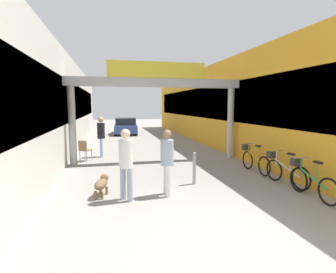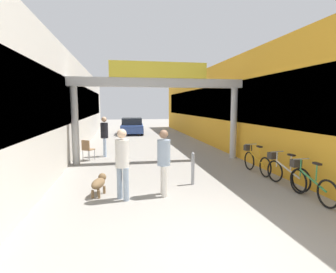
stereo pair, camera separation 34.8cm
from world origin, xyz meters
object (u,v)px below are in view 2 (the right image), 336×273
bicycle_green_nearest (309,182)px  pedestrian_with_dog (122,159)px  bicycle_orange_third (255,160)px  bollard_post_metal (193,168)px  parked_car_blue (132,126)px  cafe_chair_wood_nearer (87,148)px  pedestrian_carrying_crate (104,134)px  pedestrian_companion (164,158)px  dog_on_leash (99,183)px  bicycle_silver_second (284,171)px

bicycle_green_nearest → pedestrian_with_dog: bearing=170.4°
bicycle_orange_third → bollard_post_metal: (-2.53, -0.95, 0.06)m
bicycle_green_nearest → parked_car_blue: size_ratio=0.41×
bicycle_orange_third → cafe_chair_wood_nearer: bicycle_orange_third is taller
pedestrian_carrying_crate → cafe_chair_wood_nearer: (-0.67, -0.84, -0.52)m
bollard_post_metal → cafe_chair_wood_nearer: size_ratio=1.09×
bicycle_green_nearest → bollard_post_metal: (-2.55, 1.69, 0.06)m
pedestrian_with_dog → pedestrian_carrying_crate: bearing=97.5°
pedestrian_with_dog → parked_car_blue: size_ratio=0.44×
pedestrian_carrying_crate → cafe_chair_wood_nearer: bearing=-128.9°
pedestrian_with_dog → bollard_post_metal: 2.32m
bollard_post_metal → pedestrian_carrying_crate: bearing=120.0°
pedestrian_companion → parked_car_blue: pedestrian_companion is taller
bollard_post_metal → cafe_chair_wood_nearer: 5.35m
dog_on_leash → pedestrian_companion: bearing=-11.0°
bicycle_silver_second → bollard_post_metal: bearing=167.2°
pedestrian_with_dog → parked_car_blue: 15.39m
bicycle_orange_third → dog_on_leash: bearing=-164.8°
cafe_chair_wood_nearer → dog_on_leash: bearing=-79.7°
pedestrian_with_dog → bicycle_green_nearest: pedestrian_with_dog is taller
pedestrian_carrying_crate → dog_on_leash: bearing=-88.4°
bicycle_green_nearest → pedestrian_companion: bearing=165.8°
bicycle_silver_second → bollard_post_metal: bicycle_silver_second is taller
cafe_chair_wood_nearer → bollard_post_metal: bearing=-49.2°
pedestrian_carrying_crate → cafe_chair_wood_nearer: 1.19m
bicycle_green_nearest → bicycle_silver_second: same height
bicycle_silver_second → parked_car_blue: 15.50m
pedestrian_with_dog → pedestrian_carrying_crate: pedestrian_carrying_crate is taller
pedestrian_carrying_crate → dog_on_leash: (0.15, -5.35, -0.73)m
pedestrian_companion → bicycle_green_nearest: bearing=-14.2°
dog_on_leash → bicycle_orange_third: (5.21, 1.42, 0.11)m
pedestrian_carrying_crate → cafe_chair_wood_nearer: pedestrian_carrying_crate is taller
pedestrian_with_dog → cafe_chair_wood_nearer: 5.19m
dog_on_leash → bicycle_green_nearest: size_ratio=0.44×
pedestrian_with_dog → cafe_chair_wood_nearer: pedestrian_with_dog is taller
bicycle_green_nearest → bicycle_orange_third: 2.64m
bicycle_green_nearest → bicycle_orange_third: same height
pedestrian_with_dog → pedestrian_companion: bearing=6.8°
bicycle_orange_third → cafe_chair_wood_nearer: (-6.03, 3.10, 0.10)m
pedestrian_carrying_crate → dog_on_leash: pedestrian_carrying_crate is taller
bicycle_green_nearest → pedestrian_carrying_crate: bearing=129.3°
pedestrian_companion → parked_car_blue: 15.24m
bicycle_silver_second → cafe_chair_wood_nearer: 7.68m
bicycle_silver_second → bollard_post_metal: size_ratio=1.73×
pedestrian_with_dog → pedestrian_carrying_crate: 5.85m
bicycle_green_nearest → parked_car_blue: bearing=102.9°
bicycle_silver_second → parked_car_blue: size_ratio=0.41×
bollard_post_metal → cafe_chair_wood_nearer: bollard_post_metal is taller
pedestrian_companion → dog_on_leash: size_ratio=2.30×
pedestrian_companion → cafe_chair_wood_nearer: pedestrian_companion is taller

